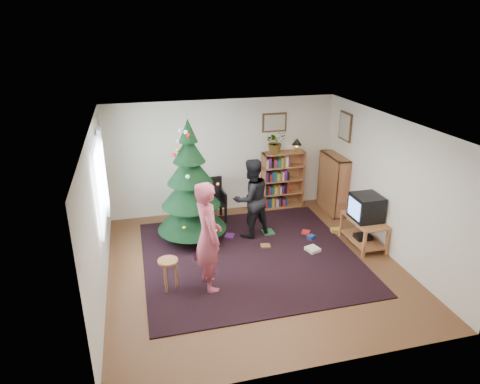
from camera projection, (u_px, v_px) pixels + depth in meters
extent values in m
plane|color=brown|center=(254.00, 265.00, 7.56)|extent=(5.00, 5.00, 0.00)
plane|color=white|center=(256.00, 126.00, 6.63)|extent=(5.00, 5.00, 0.00)
cube|color=silver|center=(223.00, 157.00, 9.34)|extent=(5.00, 0.02, 2.50)
cube|color=silver|center=(316.00, 283.00, 4.84)|extent=(5.00, 0.02, 2.50)
cube|color=silver|center=(98.00, 215.00, 6.52)|extent=(0.02, 5.00, 2.50)
cube|color=silver|center=(389.00, 186.00, 7.66)|extent=(0.02, 5.00, 2.50)
cube|color=black|center=(249.00, 256.00, 7.82)|extent=(3.80, 3.60, 0.02)
cube|color=silver|center=(100.00, 186.00, 6.97)|extent=(0.04, 1.20, 1.40)
cube|color=white|center=(104.00, 172.00, 7.61)|extent=(0.06, 0.35, 1.60)
cube|color=#4C3319|center=(274.00, 122.00, 9.32)|extent=(0.55, 0.03, 0.42)
cube|color=beige|center=(274.00, 122.00, 9.32)|extent=(0.47, 0.01, 0.34)
cube|color=#4C3319|center=(345.00, 126.00, 8.97)|extent=(0.03, 0.50, 0.60)
cube|color=beige|center=(345.00, 126.00, 8.97)|extent=(0.01, 0.42, 0.52)
cylinder|color=#3F2816|center=(193.00, 234.00, 8.39)|extent=(0.13, 0.13, 0.26)
cone|color=black|center=(192.00, 210.00, 8.20)|extent=(1.33, 1.33, 0.75)
cone|color=black|center=(191.00, 188.00, 8.03)|extent=(1.11, 1.11, 0.66)
cone|color=black|center=(190.00, 168.00, 7.88)|extent=(0.86, 0.86, 0.59)
cone|color=black|center=(189.00, 148.00, 7.74)|extent=(0.60, 0.60, 0.51)
cone|color=black|center=(188.00, 130.00, 7.62)|extent=(0.34, 0.34, 0.43)
cube|color=#9E5C38|center=(283.00, 180.00, 9.73)|extent=(0.95, 0.30, 1.30)
cube|color=#9E5C38|center=(284.00, 153.00, 9.49)|extent=(0.95, 0.30, 0.03)
cube|color=#9E5C38|center=(333.00, 184.00, 9.49)|extent=(0.30, 0.95, 1.30)
cube|color=#9E5C38|center=(335.00, 156.00, 9.25)|extent=(0.30, 0.95, 0.03)
cube|color=#9E5C38|center=(365.00, 220.00, 8.04)|extent=(0.53, 0.95, 0.04)
cube|color=#9E5C38|center=(364.00, 245.00, 7.68)|extent=(0.05, 0.05, 0.51)
cube|color=#9E5C38|center=(387.00, 242.00, 7.79)|extent=(0.05, 0.05, 0.51)
cube|color=#9E5C38|center=(341.00, 224.00, 8.49)|extent=(0.05, 0.05, 0.51)
cube|color=#9E5C38|center=(363.00, 222.00, 8.59)|extent=(0.05, 0.05, 0.51)
cube|color=#9E5C38|center=(363.00, 239.00, 8.19)|extent=(0.49, 0.91, 0.03)
cube|color=black|center=(363.00, 237.00, 8.17)|extent=(0.30, 0.25, 0.08)
cube|color=black|center=(366.00, 207.00, 7.94)|extent=(0.49, 0.54, 0.47)
cube|color=#5D8EFC|center=(354.00, 209.00, 7.88)|extent=(0.01, 0.42, 0.34)
cube|color=black|center=(213.00, 203.00, 9.10)|extent=(0.52, 0.52, 0.05)
cube|color=black|center=(211.00, 188.00, 9.20)|extent=(0.50, 0.07, 0.50)
cube|color=black|center=(205.00, 217.00, 8.92)|extent=(0.05, 0.05, 0.41)
cube|color=black|center=(225.00, 215.00, 9.02)|extent=(0.05, 0.05, 0.41)
cube|color=black|center=(201.00, 209.00, 9.32)|extent=(0.05, 0.05, 0.41)
cube|color=black|center=(221.00, 207.00, 9.42)|extent=(0.05, 0.05, 0.41)
cylinder|color=#9E5C38|center=(168.00, 261.00, 6.68)|extent=(0.32, 0.32, 0.04)
cylinder|color=#9E5C38|center=(176.00, 275.00, 6.81)|extent=(0.04, 0.04, 0.50)
cylinder|color=#9E5C38|center=(165.00, 273.00, 6.86)|extent=(0.04, 0.04, 0.50)
cylinder|color=#9E5C38|center=(166.00, 280.00, 6.68)|extent=(0.04, 0.04, 0.50)
imported|color=#A84354|center=(208.00, 237.00, 6.61)|extent=(0.52, 0.72, 1.81)
imported|color=black|center=(251.00, 199.00, 8.30)|extent=(0.92, 0.81, 1.60)
imported|color=gray|center=(276.00, 142.00, 9.35)|extent=(0.50, 0.45, 0.50)
cylinder|color=#A57F33|center=(296.00, 149.00, 9.54)|extent=(0.09, 0.09, 0.09)
sphere|color=#FFD88C|center=(297.00, 145.00, 9.50)|extent=(0.09, 0.09, 0.09)
cone|color=black|center=(297.00, 142.00, 9.47)|extent=(0.22, 0.22, 0.15)
cube|color=#A51E19|center=(306.00, 232.00, 8.63)|extent=(0.20, 0.20, 0.08)
cube|color=navy|center=(311.00, 238.00, 8.42)|extent=(0.20, 0.20, 0.08)
cube|color=#1E592D|center=(268.00, 232.00, 8.66)|extent=(0.20, 0.20, 0.08)
cube|color=gold|center=(335.00, 231.00, 8.70)|extent=(0.20, 0.20, 0.08)
cube|color=brown|center=(266.00, 245.00, 8.13)|extent=(0.20, 0.20, 0.08)
cube|color=beige|center=(313.00, 250.00, 7.97)|extent=(0.20, 0.20, 0.08)
cube|color=#4C1959|center=(229.00, 235.00, 8.51)|extent=(0.20, 0.20, 0.08)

